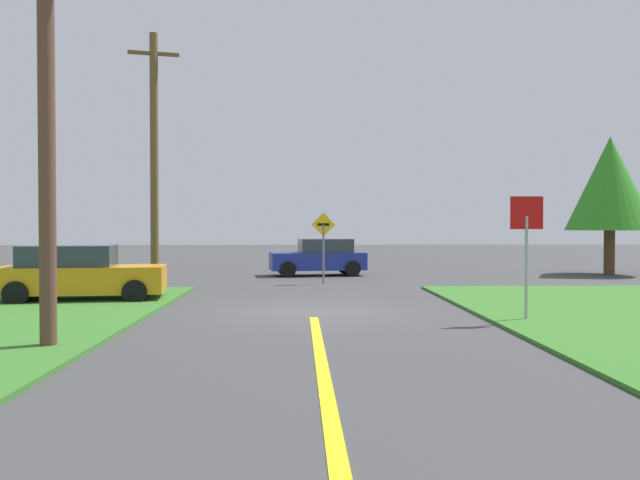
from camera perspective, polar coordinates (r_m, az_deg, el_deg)
The scene contains 9 objects.
ground_plane at distance 16.03m, azimuth -0.64°, elevation -6.51°, with size 120.00×120.00×0.00m, color #414141.
lane_stripe_center at distance 8.18m, azimuth 0.65°, elevation -13.99°, with size 0.20×14.00×0.01m, color yellow.
stop_sign at distance 14.95m, azimuth 18.13°, elevation 0.52°, with size 0.74×0.07×2.84m.
parked_car_near_building at distance 19.42m, azimuth -20.92°, elevation -2.86°, with size 4.75×2.34×1.62m.
car_approaching_junction at distance 27.96m, azimuth -0.05°, elevation -1.58°, with size 4.33×2.35×1.62m.
utility_pole_near at distance 12.16m, azimuth -23.43°, elevation 9.39°, with size 1.78×0.52×7.56m.
utility_pole_mid at distance 23.71m, azimuth -14.72°, elevation 7.27°, with size 1.78×0.50×9.11m.
direction_sign at distance 23.85m, azimuth 0.31°, elevation 0.05°, with size 0.90×0.16×2.69m.
oak_tree_left at distance 31.26m, azimuth 24.68°, elevation 4.62°, with size 3.82×3.82×6.21m.
Camera 1 is at (-0.35, -15.88, 2.15)m, focal length 35.48 mm.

